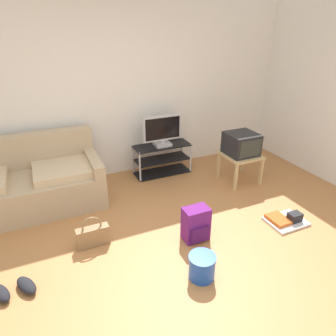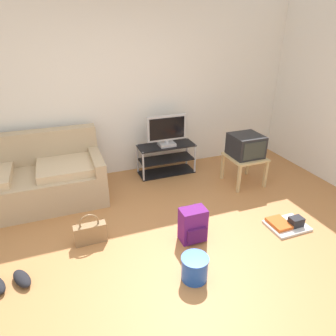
{
  "view_description": "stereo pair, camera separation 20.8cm",
  "coord_description": "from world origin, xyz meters",
  "px_view_note": "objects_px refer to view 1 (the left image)",
  "views": [
    {
      "loc": [
        -1.01,
        -2.08,
        2.24
      ],
      "look_at": [
        0.37,
        1.0,
        0.63
      ],
      "focal_mm": 32.27,
      "sensor_mm": 36.0,
      "label": 1
    },
    {
      "loc": [
        -0.82,
        -2.16,
        2.24
      ],
      "look_at": [
        0.37,
        1.0,
        0.63
      ],
      "focal_mm": 32.27,
      "sensor_mm": 36.0,
      "label": 2
    }
  ],
  "objects_px": {
    "cleaning_bucket": "(202,266)",
    "backpack": "(196,224)",
    "handbag": "(93,235)",
    "couch": "(23,185)",
    "crt_tv": "(241,144)",
    "tv_stand": "(162,159)",
    "floor_tray": "(286,220)",
    "flat_tv": "(162,131)",
    "side_table": "(240,158)",
    "sneakers_pair": "(14,289)"
  },
  "relations": [
    {
      "from": "flat_tv",
      "to": "cleaning_bucket",
      "type": "xyz_separation_m",
      "value": [
        -0.55,
        -2.26,
        -0.6
      ]
    },
    {
      "from": "couch",
      "to": "floor_tray",
      "type": "relative_size",
      "value": 4.32
    },
    {
      "from": "couch",
      "to": "sneakers_pair",
      "type": "xyz_separation_m",
      "value": [
        -0.15,
        -1.55,
        -0.29
      ]
    },
    {
      "from": "couch",
      "to": "crt_tv",
      "type": "relative_size",
      "value": 4.53
    },
    {
      "from": "side_table",
      "to": "handbag",
      "type": "distance_m",
      "value": 2.5
    },
    {
      "from": "side_table",
      "to": "backpack",
      "type": "relative_size",
      "value": 1.3
    },
    {
      "from": "flat_tv",
      "to": "sneakers_pair",
      "type": "bearing_deg",
      "value": -142.26
    },
    {
      "from": "backpack",
      "to": "handbag",
      "type": "relative_size",
      "value": 1.08
    },
    {
      "from": "tv_stand",
      "to": "crt_tv",
      "type": "bearing_deg",
      "value": -36.7
    },
    {
      "from": "tv_stand",
      "to": "cleaning_bucket",
      "type": "height_order",
      "value": "tv_stand"
    },
    {
      "from": "tv_stand",
      "to": "flat_tv",
      "type": "bearing_deg",
      "value": -90.0
    },
    {
      "from": "sneakers_pair",
      "to": "floor_tray",
      "type": "distance_m",
      "value": 3.09
    },
    {
      "from": "floor_tray",
      "to": "crt_tv",
      "type": "bearing_deg",
      "value": 83.64
    },
    {
      "from": "tv_stand",
      "to": "side_table",
      "type": "relative_size",
      "value": 1.74
    },
    {
      "from": "handbag",
      "to": "floor_tray",
      "type": "height_order",
      "value": "handbag"
    },
    {
      "from": "tv_stand",
      "to": "sneakers_pair",
      "type": "distance_m",
      "value": 2.84
    },
    {
      "from": "couch",
      "to": "crt_tv",
      "type": "height_order",
      "value": "couch"
    },
    {
      "from": "cleaning_bucket",
      "to": "backpack",
      "type": "bearing_deg",
      "value": 67.01
    },
    {
      "from": "backpack",
      "to": "handbag",
      "type": "distance_m",
      "value": 1.15
    },
    {
      "from": "side_table",
      "to": "cleaning_bucket",
      "type": "distance_m",
      "value": 2.18
    },
    {
      "from": "couch",
      "to": "floor_tray",
      "type": "bearing_deg",
      "value": -30.49
    },
    {
      "from": "floor_tray",
      "to": "side_table",
      "type": "bearing_deg",
      "value": 83.55
    },
    {
      "from": "couch",
      "to": "handbag",
      "type": "height_order",
      "value": "couch"
    },
    {
      "from": "cleaning_bucket",
      "to": "floor_tray",
      "type": "distance_m",
      "value": 1.46
    },
    {
      "from": "flat_tv",
      "to": "sneakers_pair",
      "type": "xyz_separation_m",
      "value": [
        -2.23,
        -1.72,
        -0.69
      ]
    },
    {
      "from": "sneakers_pair",
      "to": "tv_stand",
      "type": "bearing_deg",
      "value": 38.1
    },
    {
      "from": "couch",
      "to": "sneakers_pair",
      "type": "distance_m",
      "value": 1.58
    },
    {
      "from": "flat_tv",
      "to": "handbag",
      "type": "relative_size",
      "value": 1.7
    },
    {
      "from": "handbag",
      "to": "couch",
      "type": "bearing_deg",
      "value": 119.45
    },
    {
      "from": "tv_stand",
      "to": "couch",
      "type": "bearing_deg",
      "value": -174.54
    },
    {
      "from": "couch",
      "to": "sneakers_pair",
      "type": "height_order",
      "value": "couch"
    },
    {
      "from": "crt_tv",
      "to": "floor_tray",
      "type": "xyz_separation_m",
      "value": [
        -0.13,
        -1.19,
        -0.58
      ]
    },
    {
      "from": "handbag",
      "to": "side_table",
      "type": "bearing_deg",
      "value": 14.45
    },
    {
      "from": "couch",
      "to": "flat_tv",
      "type": "xyz_separation_m",
      "value": [
        2.08,
        0.18,
        0.4
      ]
    },
    {
      "from": "side_table",
      "to": "sneakers_pair",
      "type": "height_order",
      "value": "side_table"
    },
    {
      "from": "cleaning_bucket",
      "to": "crt_tv",
      "type": "bearing_deg",
      "value": 44.97
    },
    {
      "from": "tv_stand",
      "to": "crt_tv",
      "type": "height_order",
      "value": "crt_tv"
    },
    {
      "from": "backpack",
      "to": "cleaning_bucket",
      "type": "height_order",
      "value": "backpack"
    },
    {
      "from": "couch",
      "to": "backpack",
      "type": "height_order",
      "value": "couch"
    },
    {
      "from": "floor_tray",
      "to": "couch",
      "type": "bearing_deg",
      "value": 149.51
    },
    {
      "from": "sneakers_pair",
      "to": "crt_tv",
      "type": "bearing_deg",
      "value": 17.42
    },
    {
      "from": "cleaning_bucket",
      "to": "sneakers_pair",
      "type": "xyz_separation_m",
      "value": [
        -1.67,
        0.53,
        -0.09
      ]
    },
    {
      "from": "floor_tray",
      "to": "handbag",
      "type": "bearing_deg",
      "value": 166.29
    },
    {
      "from": "flat_tv",
      "to": "crt_tv",
      "type": "distance_m",
      "value": 1.23
    },
    {
      "from": "tv_stand",
      "to": "flat_tv",
      "type": "height_order",
      "value": "flat_tv"
    },
    {
      "from": "crt_tv",
      "to": "cleaning_bucket",
      "type": "bearing_deg",
      "value": -135.03
    },
    {
      "from": "couch",
      "to": "side_table",
      "type": "xyz_separation_m",
      "value": [
        3.07,
        -0.55,
        0.05
      ]
    },
    {
      "from": "couch",
      "to": "flat_tv",
      "type": "distance_m",
      "value": 2.13
    },
    {
      "from": "tv_stand",
      "to": "floor_tray",
      "type": "distance_m",
      "value": 2.12
    },
    {
      "from": "crt_tv",
      "to": "handbag",
      "type": "height_order",
      "value": "crt_tv"
    }
  ]
}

